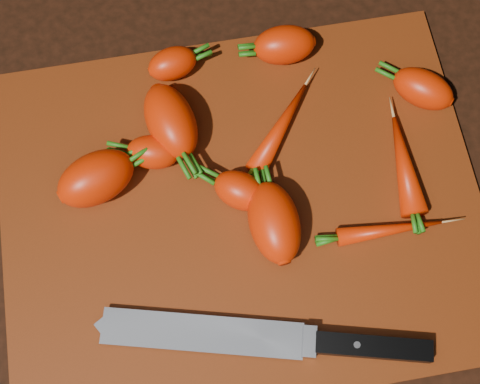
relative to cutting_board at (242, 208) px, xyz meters
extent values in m
cube|color=black|center=(0.00, 0.00, -0.01)|extent=(2.00, 2.00, 0.01)
cube|color=maroon|center=(0.00, 0.00, 0.00)|extent=(0.50, 0.40, 0.01)
ellipsoid|color=red|center=(-0.14, 0.05, 0.03)|extent=(0.10, 0.08, 0.05)
ellipsoid|color=red|center=(0.00, 0.01, 0.03)|extent=(0.07, 0.06, 0.04)
ellipsoid|color=red|center=(-0.06, 0.10, 0.03)|extent=(0.07, 0.10, 0.05)
ellipsoid|color=red|center=(0.03, -0.03, 0.03)|extent=(0.06, 0.09, 0.05)
ellipsoid|color=red|center=(0.08, 0.17, 0.03)|extent=(0.07, 0.04, 0.04)
ellipsoid|color=red|center=(-0.05, 0.17, 0.02)|extent=(0.06, 0.05, 0.04)
ellipsoid|color=red|center=(0.21, 0.09, 0.03)|extent=(0.08, 0.07, 0.04)
ellipsoid|color=red|center=(0.06, 0.08, 0.02)|extent=(0.09, 0.10, 0.02)
ellipsoid|color=red|center=(0.14, -0.05, 0.02)|extent=(0.11, 0.02, 0.02)
ellipsoid|color=red|center=(0.17, 0.01, 0.02)|extent=(0.03, 0.11, 0.03)
ellipsoid|color=red|center=(-0.08, 0.07, 0.02)|extent=(0.06, 0.05, 0.04)
cube|color=gray|center=(-0.16, -0.10, 0.01)|extent=(0.20, 0.08, 0.00)
cube|color=gray|center=(-0.05, -0.12, 0.01)|extent=(0.02, 0.03, 0.01)
cube|color=black|center=(0.00, -0.14, 0.01)|extent=(0.11, 0.05, 0.02)
cylinder|color=#B2B2B7|center=(-0.01, -0.14, 0.02)|extent=(0.01, 0.01, 0.00)
camera|label=1|loc=(-0.04, -0.21, 0.67)|focal=50.00mm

